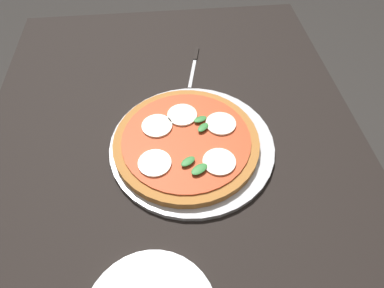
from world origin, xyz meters
name	(u,v)px	position (x,y,z in m)	size (l,w,h in m)	color
ground_plane	(181,253)	(0.00, 0.00, 0.00)	(6.00, 6.00, 0.00)	#2D2B28
dining_table	(175,163)	(0.00, 0.00, 0.64)	(1.10, 0.89, 0.76)	black
serving_tray	(192,145)	(-0.05, -0.04, 0.76)	(0.37, 0.37, 0.01)	silver
pizza	(186,141)	(-0.05, -0.03, 0.78)	(0.32, 0.32, 0.03)	#B27033
knife	(195,61)	(0.26, -0.08, 0.76)	(0.18, 0.05, 0.01)	black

